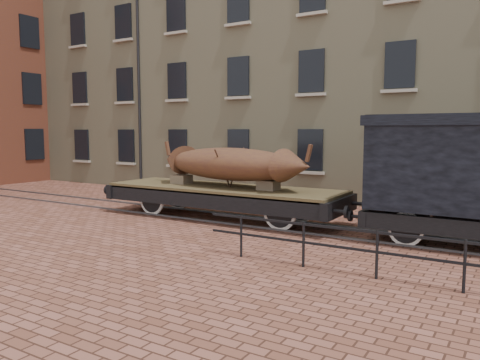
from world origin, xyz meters
The scene contains 6 objects.
ground centered at (0.00, 0.00, 0.00)m, with size 90.00×90.00×0.00m, color brown.
warehouse_cream centered at (3.00, 9.99, 7.00)m, with size 40.00×10.19×14.00m.
rail_track centered at (0.00, 0.00, 0.03)m, with size 30.00×1.52×0.06m.
fence centered at (7.80, -3.80, 0.67)m, with size 11.20×0.06×1.00m.
flatcar_wagon centered at (-0.06, 0.00, 0.88)m, with size 9.34×2.53×1.41m.
iron_boat centered at (0.24, 0.00, 1.89)m, with size 6.18×2.30×1.50m.
Camera 1 is at (8.66, -13.06, 2.97)m, focal length 35.00 mm.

